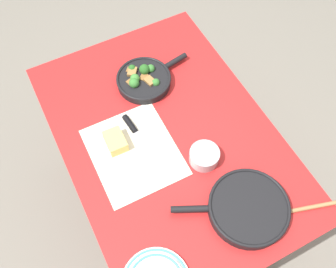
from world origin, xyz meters
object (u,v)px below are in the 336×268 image
object	(u,v)px
skillet_broccoli	(144,79)
wooden_spoon	(289,211)
skillet_eggs	(248,208)
cheese_block	(115,141)
grater_knife	(137,134)
prep_bowl_steel	(204,156)

from	to	relation	value
skillet_broccoli	wooden_spoon	bearing A→B (deg)	-85.11
skillet_eggs	cheese_block	xyz separation A→B (m)	(0.46, 0.30, -0.00)
grater_knife	cheese_block	world-z (taller)	cheese_block
skillet_eggs	prep_bowl_steel	bearing A→B (deg)	-56.43
skillet_eggs	wooden_spoon	xyz separation A→B (m)	(-0.07, -0.13, -0.02)
wooden_spoon	cheese_block	bearing A→B (deg)	-34.27
wooden_spoon	prep_bowl_steel	xyz separation A→B (m)	(0.32, 0.16, 0.02)
grater_knife	prep_bowl_steel	xyz separation A→B (m)	(-0.22, -0.18, 0.02)
skillet_broccoli	cheese_block	distance (m)	0.32
skillet_broccoli	prep_bowl_steel	bearing A→B (deg)	-94.68
skillet_broccoli	grater_knife	bearing A→B (deg)	-132.27
skillet_eggs	skillet_broccoli	bearing A→B (deg)	-57.82
skillet_eggs	cheese_block	size ratio (longest dim) A/B	3.93
skillet_eggs	cheese_block	world-z (taller)	skillet_eggs
skillet_eggs	grater_knife	world-z (taller)	skillet_eggs
grater_knife	prep_bowl_steel	size ratio (longest dim) A/B	2.39
wooden_spoon	cheese_block	size ratio (longest dim) A/B	3.39
skillet_eggs	cheese_block	distance (m)	0.55
skillet_broccoli	skillet_eggs	size ratio (longest dim) A/B	0.87
skillet_broccoli	prep_bowl_steel	size ratio (longest dim) A/B	3.03
skillet_broccoli	cheese_block	bearing A→B (deg)	-145.87
cheese_block	skillet_broccoli	bearing A→B (deg)	-45.54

